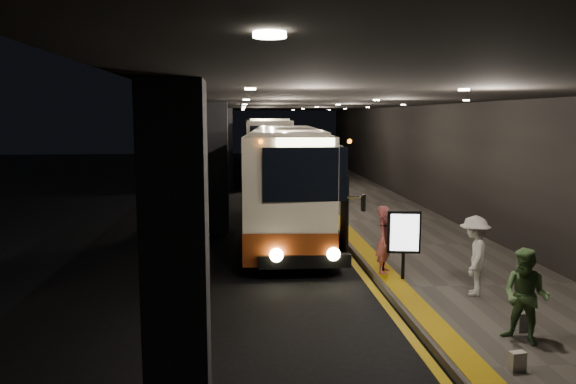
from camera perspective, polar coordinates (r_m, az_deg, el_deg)
name	(u,v)px	position (r m, az deg, el deg)	size (l,w,h in m)	color
ground	(266,261)	(15.59, -2.23, -6.97)	(90.00, 90.00, 0.00)	black
lane_line_white	(210,226)	(20.48, -7.91, -3.46)	(0.12, 50.00, 0.01)	silver
kerb_stripe_yellow	(324,224)	(20.67, 3.67, -3.30)	(0.18, 50.00, 0.01)	gold
sidewalk	(388,221)	(21.14, 10.13, -2.97)	(4.50, 50.00, 0.15)	#514C44
tactile_strip	(337,220)	(20.72, 5.05, -2.86)	(0.50, 50.00, 0.01)	gold
terminal_wall	(450,142)	(21.50, 16.14, 4.88)	(0.10, 50.00, 6.00)	black
support_columns	(216,168)	(19.16, -7.30, 2.42)	(0.80, 24.80, 4.40)	black
canopy	(329,98)	(20.32, 4.21, 9.53)	(9.00, 50.00, 0.40)	black
coach_main	(286,186)	(18.62, -0.17, 0.65)	(2.98, 11.20, 3.46)	beige
coach_second	(266,151)	(34.97, -2.25, 4.15)	(2.53, 11.80, 3.71)	beige
passenger_boarding	(385,239)	(13.88, 9.79, -4.77)	(0.60, 0.40, 1.65)	#D76466
passenger_waiting_green	(526,296)	(10.34, 23.00, -9.73)	(0.79, 0.49, 1.62)	#4E7541
passenger_waiting_white	(474,256)	(12.65, 18.40, -6.15)	(1.10, 0.51, 1.71)	silver
bag_polka	(524,322)	(11.04, 22.81, -12.10)	(0.28, 0.12, 0.34)	black
bag_plain	(517,361)	(9.46, 22.27, -15.62)	(0.23, 0.14, 0.29)	silver
info_sign	(404,234)	(13.32, 11.70, -4.16)	(0.78, 0.22, 1.63)	black
stanchion_post	(383,250)	(13.82, 9.67, -5.79)	(0.05, 0.05, 1.20)	black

